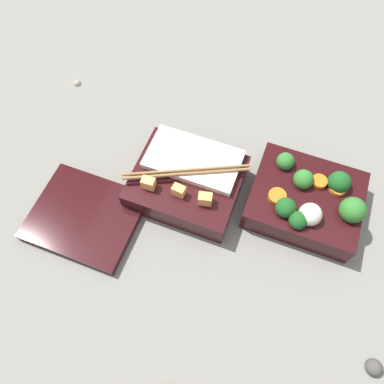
{
  "coord_description": "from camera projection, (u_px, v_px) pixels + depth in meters",
  "views": [
    {
      "loc": [
        -0.03,
        0.31,
        0.59
      ],
      "look_at": [
        0.07,
        0.04,
        0.05
      ],
      "focal_mm": 35.0,
      "sensor_mm": 36.0,
      "label": 1
    }
  ],
  "objects": [
    {
      "name": "ground_plane",
      "position": [
        236.0,
        198.0,
        0.66
      ],
      "size": [
        3.0,
        3.0,
        0.0
      ],
      "primitive_type": "plane",
      "color": "slate"
    },
    {
      "name": "bento_tray_vegetable",
      "position": [
        307.0,
        200.0,
        0.63
      ],
      "size": [
        0.18,
        0.15,
        0.08
      ],
      "color": "black",
      "rests_on": "ground_plane"
    },
    {
      "name": "bento_tray_rice",
      "position": [
        187.0,
        180.0,
        0.65
      ],
      "size": [
        0.2,
        0.15,
        0.07
      ],
      "color": "black",
      "rests_on": "ground_plane"
    },
    {
      "name": "bento_lid",
      "position": [
        85.0,
        216.0,
        0.64
      ],
      "size": [
        0.18,
        0.15,
        0.02
      ],
      "primitive_type": "cube",
      "rotation": [
        0.0,
        0.0,
        0.0
      ],
      "color": "black",
      "rests_on": "ground_plane"
    },
    {
      "name": "pebble_1",
      "position": [
        77.0,
        82.0,
        0.78
      ],
      "size": [
        0.02,
        0.02,
        0.02
      ],
      "primitive_type": "sphere",
      "color": "gray",
      "rests_on": "ground_plane"
    },
    {
      "name": "pebble_2",
      "position": [
        374.0,
        367.0,
        0.53
      ],
      "size": [
        0.02,
        0.02,
        0.02
      ],
      "primitive_type": "sphere",
      "color": "#474442",
      "rests_on": "ground_plane"
    }
  ]
}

